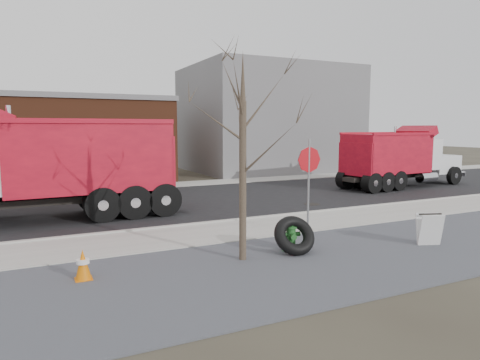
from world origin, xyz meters
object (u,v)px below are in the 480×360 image
dump_truck_red_b (51,164)px  truck_tire (294,236)px  sandwich_board (429,229)px  stop_sign (309,170)px  dump_truck_red_a (399,156)px  fire_hydrant (291,236)px

dump_truck_red_b → truck_tire: bearing=126.1°
truck_tire → sandwich_board: 4.01m
truck_tire → sandwich_board: size_ratio=1.34×
truck_tire → stop_sign: 2.68m
sandwich_board → dump_truck_red_b: dump_truck_red_b is taller
dump_truck_red_a → stop_sign: bearing=-153.2°
fire_hydrant → dump_truck_red_b: bearing=141.7°
dump_truck_red_b → fire_hydrant: bearing=127.2°
dump_truck_red_a → dump_truck_red_b: dump_truck_red_b is taller
fire_hydrant → stop_sign: bearing=55.2°
fire_hydrant → truck_tire: (-0.04, -0.24, 0.07)m
dump_truck_red_a → sandwich_board: bearing=-137.4°
stop_sign → truck_tire: bearing=-111.0°
sandwich_board → dump_truck_red_b: (-9.51, 8.34, 1.56)m
fire_hydrant → sandwich_board: (3.83, -1.26, 0.06)m
sandwich_board → dump_truck_red_a: bearing=68.5°
dump_truck_red_a → dump_truck_red_b: 18.08m
fire_hydrant → dump_truck_red_a: size_ratio=0.11×
fire_hydrant → dump_truck_red_b: size_ratio=0.10×
truck_tire → dump_truck_red_b: 9.36m
sandwich_board → stop_sign: bearing=152.9°
truck_tire → sandwich_board: bearing=-14.8°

